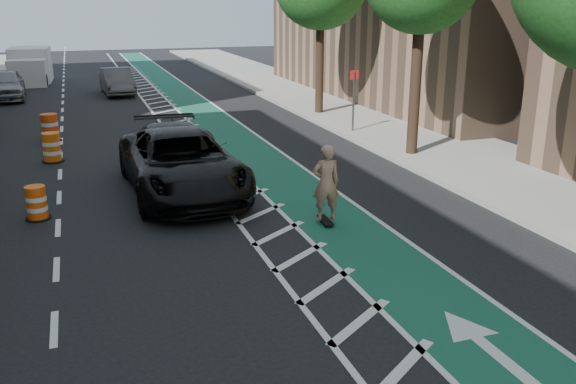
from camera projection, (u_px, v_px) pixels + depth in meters
name	position (u px, v px, depth m)	size (l,w,h in m)	color
ground	(248.00, 298.00, 10.71)	(120.00, 120.00, 0.00)	black
bike_lane	(254.00, 155.00, 20.65)	(2.00, 90.00, 0.01)	#19593C
buffer_strip	(210.00, 159.00, 20.18)	(1.40, 90.00, 0.01)	silver
sidewalk_right	(422.00, 139.00, 22.67)	(5.00, 90.00, 0.15)	gray
curb_right	(362.00, 144.00, 21.90)	(0.12, 90.00, 0.16)	gray
sign_post	(354.00, 100.00, 23.49)	(0.35, 0.08, 2.47)	#4C4C4C
skateboard	(325.00, 220.00, 14.28)	(0.27, 0.75, 0.10)	black
skateboarder	(326.00, 183.00, 14.01)	(0.66, 0.43, 1.80)	tan
suv_near	(182.00, 163.00, 16.35)	(2.79, 6.05, 1.68)	black
suv_far	(175.00, 156.00, 17.21)	(2.24, 5.50, 1.60)	black
car_silver	(5.00, 84.00, 32.05)	(1.89, 4.69, 1.60)	gray
car_grey	(117.00, 81.00, 33.95)	(1.52, 4.36, 1.44)	#525156
box_truck	(30.00, 67.00, 38.60)	(2.49, 5.26, 2.16)	white
barrel_a	(37.00, 204.00, 14.50)	(0.60, 0.60, 0.82)	#F9570D
barrel_b	(52.00, 148.00, 19.68)	(0.70, 0.70, 0.95)	#F0600C
barrel_c	(50.00, 129.00, 22.52)	(0.76, 0.76, 1.03)	#F1440C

